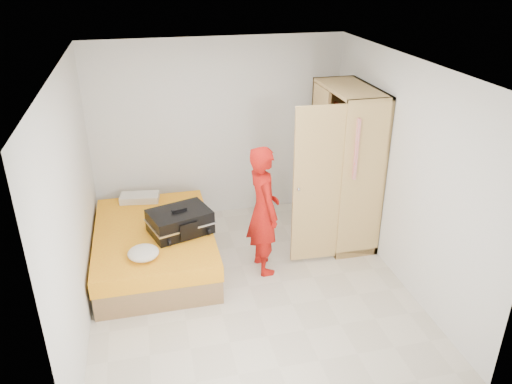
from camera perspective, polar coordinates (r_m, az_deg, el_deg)
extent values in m
plane|color=beige|center=(6.04, -0.78, -10.70)|extent=(4.00, 4.00, 0.00)
plane|color=white|center=(4.97, -0.95, 14.30)|extent=(4.00, 4.00, 0.00)
cube|color=white|center=(7.21, -4.29, 7.08)|extent=(3.60, 0.02, 2.60)
cube|color=white|center=(3.72, 5.93, -12.13)|extent=(3.60, 0.02, 2.60)
cube|color=white|center=(5.33, -20.12, -1.31)|extent=(0.02, 4.00, 2.60)
cube|color=white|center=(5.99, 16.23, 2.19)|extent=(0.02, 4.00, 2.60)
cube|color=#926442|center=(6.48, -11.41, -6.89)|extent=(1.40, 2.00, 0.30)
cube|color=yellow|center=(6.35, -11.60, -4.98)|extent=(1.42, 2.02, 0.20)
cube|color=tan|center=(6.80, 12.23, 3.17)|extent=(0.04, 1.20, 2.10)
cube|color=tan|center=(6.21, 12.15, 0.99)|extent=(0.58, 0.04, 2.10)
cube|color=tan|center=(7.19, 8.37, 4.72)|extent=(0.58, 0.04, 2.10)
cube|color=tan|center=(6.38, 10.84, 11.57)|extent=(0.58, 1.20, 0.04)
cube|color=#B2804C|center=(7.13, 9.52, -4.46)|extent=(0.58, 1.20, 0.10)
cube|color=tan|center=(6.86, 7.09, 3.75)|extent=(0.04, 0.59, 2.00)
cube|color=tan|center=(6.02, 6.97, 0.61)|extent=(0.59, 0.07, 2.00)
cylinder|color=#B2B2B7|center=(6.42, 10.72, 10.19)|extent=(0.02, 1.10, 0.02)
imported|color=red|center=(5.95, 0.85, -2.11)|extent=(0.45, 0.63, 1.62)
cube|color=black|center=(6.13, -8.70, -3.33)|extent=(0.82, 0.69, 0.28)
cube|color=black|center=(6.06, -8.79, -2.04)|extent=(0.19, 0.10, 0.03)
ellipsoid|color=silver|center=(5.72, -12.76, -6.81)|extent=(0.35, 0.35, 0.13)
cube|color=silver|center=(7.04, -13.16, -0.63)|extent=(0.55, 0.33, 0.09)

